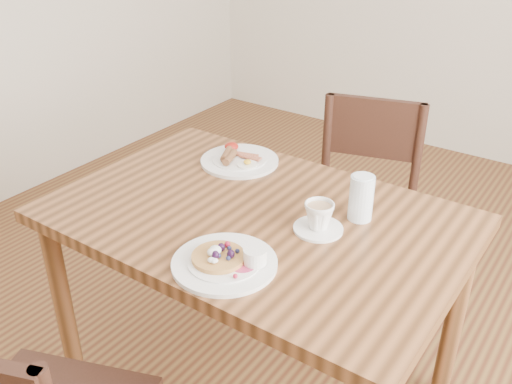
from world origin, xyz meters
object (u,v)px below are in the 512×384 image
chair_far (362,203)px  water_glass (361,198)px  dining_table (256,241)px  pancake_plate (227,261)px  teacup_saucer (319,218)px  breakfast_plate (238,159)px

chair_far → water_glass: size_ratio=6.53×
dining_table → chair_far: 0.68m
water_glass → pancake_plate: bearing=-113.2°
chair_far → teacup_saucer: chair_far is taller
teacup_saucer → water_glass: bearing=61.8°
breakfast_plate → water_glass: 0.52m
pancake_plate → water_glass: 0.44m
pancake_plate → teacup_saucer: bearing=69.1°
dining_table → water_glass: bearing=29.2°
breakfast_plate → water_glass: (0.51, -0.10, 0.06)m
breakfast_plate → water_glass: size_ratio=2.00×
chair_far → water_glass: bearing=96.6°
teacup_saucer → pancake_plate: bearing=-110.9°
pancake_plate → breakfast_plate: (-0.34, 0.51, -0.00)m
pancake_plate → water_glass: (0.17, 0.40, 0.05)m
breakfast_plate → teacup_saucer: 0.50m
water_glass → chair_far: bearing=112.6°
pancake_plate → breakfast_plate: 0.61m
breakfast_plate → water_glass: water_glass is taller
chair_far → pancake_plate: 0.96m
dining_table → water_glass: water_glass is taller
breakfast_plate → water_glass: bearing=-11.4°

